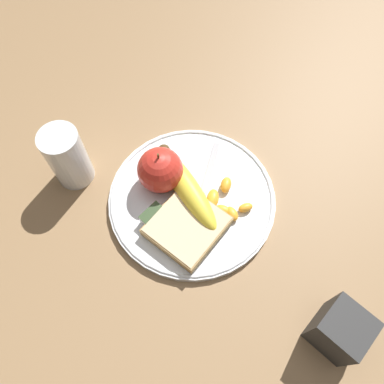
% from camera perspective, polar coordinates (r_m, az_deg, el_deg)
% --- Properties ---
extents(ground_plane, '(3.00, 3.00, 0.00)m').
position_cam_1_polar(ground_plane, '(0.65, 0.00, -1.31)').
color(ground_plane, olive).
extents(plate, '(0.28, 0.28, 0.01)m').
position_cam_1_polar(plate, '(0.64, 0.00, -0.99)').
color(plate, silver).
rests_on(plate, ground_plane).
extents(juice_glass, '(0.06, 0.06, 0.11)m').
position_cam_1_polar(juice_glass, '(0.66, -18.35, 4.89)').
color(juice_glass, silver).
rests_on(juice_glass, ground_plane).
extents(apple, '(0.08, 0.08, 0.09)m').
position_cam_1_polar(apple, '(0.62, -4.86, 3.35)').
color(apple, red).
rests_on(apple, plate).
extents(banana, '(0.09, 0.18, 0.04)m').
position_cam_1_polar(banana, '(0.63, -0.79, 1.06)').
color(banana, yellow).
rests_on(banana, plate).
extents(bread_slice, '(0.12, 0.11, 0.02)m').
position_cam_1_polar(bread_slice, '(0.60, -0.76, -5.23)').
color(bread_slice, '#AB8751').
rests_on(bread_slice, plate).
extents(fork, '(0.16, 0.10, 0.00)m').
position_cam_1_polar(fork, '(0.64, 1.83, 0.28)').
color(fork, '#B2B2B7').
rests_on(fork, plate).
extents(jam_packet, '(0.04, 0.03, 0.02)m').
position_cam_1_polar(jam_packet, '(0.61, -5.70, -3.90)').
color(jam_packet, white).
rests_on(jam_packet, plate).
extents(orange_segment_0, '(0.04, 0.04, 0.02)m').
position_cam_1_polar(orange_segment_0, '(0.62, 0.68, -2.38)').
color(orange_segment_0, '#F9A32D').
rests_on(orange_segment_0, plate).
extents(orange_segment_1, '(0.02, 0.03, 0.02)m').
position_cam_1_polar(orange_segment_1, '(0.62, 6.14, -3.28)').
color(orange_segment_1, '#F9A32D').
rests_on(orange_segment_1, plate).
extents(orange_segment_2, '(0.03, 0.02, 0.01)m').
position_cam_1_polar(orange_segment_2, '(0.63, 8.16, -2.38)').
color(orange_segment_2, '#F9A32D').
rests_on(orange_segment_2, plate).
extents(orange_segment_3, '(0.02, 0.03, 0.01)m').
position_cam_1_polar(orange_segment_3, '(0.62, 4.76, -2.72)').
color(orange_segment_3, '#F9A32D').
rests_on(orange_segment_3, plate).
extents(orange_segment_4, '(0.04, 0.04, 0.02)m').
position_cam_1_polar(orange_segment_4, '(0.63, 3.20, -0.97)').
color(orange_segment_4, '#F9A32D').
rests_on(orange_segment_4, plate).
extents(orange_segment_5, '(0.04, 0.03, 0.02)m').
position_cam_1_polar(orange_segment_5, '(0.64, 5.20, 1.09)').
color(orange_segment_5, '#F9A32D').
rests_on(orange_segment_5, plate).
extents(orange_segment_6, '(0.04, 0.04, 0.02)m').
position_cam_1_polar(orange_segment_6, '(0.61, 3.95, -3.99)').
color(orange_segment_6, '#F9A32D').
rests_on(orange_segment_6, plate).
extents(condiment_caddy, '(0.06, 0.06, 0.08)m').
position_cam_1_polar(condiment_caddy, '(0.58, 21.59, -18.98)').
color(condiment_caddy, '#2D2D2D').
rests_on(condiment_caddy, ground_plane).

